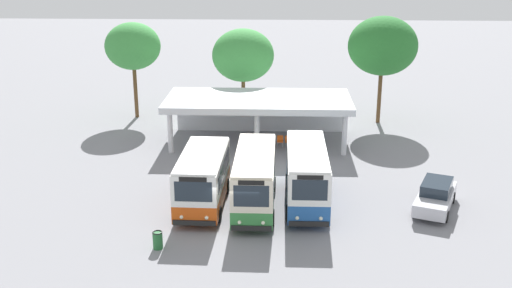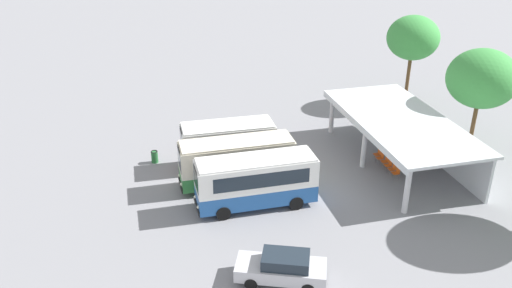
{
  "view_description": "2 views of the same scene",
  "coord_description": "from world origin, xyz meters",
  "px_view_note": "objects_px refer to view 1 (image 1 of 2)",
  "views": [
    {
      "loc": [
        2.21,
        -29.05,
        14.26
      ],
      "look_at": [
        0.77,
        6.67,
        2.41
      ],
      "focal_mm": 42.9,
      "sensor_mm": 36.0,
      "label": 1
    },
    {
      "loc": [
        31.29,
        -3.81,
        18.04
      ],
      "look_at": [
        -0.65,
        4.29,
        2.07
      ],
      "focal_mm": 37.43,
      "sensor_mm": 36.0,
      "label": 2
    }
  ],
  "objects_px": {
    "parked_car_flank": "(435,196)",
    "waiting_chair_far_end_seat": "(288,140)",
    "waiting_chair_fourth_seat": "(272,140)",
    "litter_bin_apron": "(158,240)",
    "waiting_chair_second_from_end": "(256,140)",
    "waiting_chair_middle_seat": "(264,140)",
    "waiting_chair_end_by_column": "(249,140)",
    "city_bus_second_in_row": "(255,178)",
    "waiting_chair_fifth_seat": "(280,140)",
    "city_bus_middle_cream": "(307,174)",
    "city_bus_nearest_orange": "(203,178)"
  },
  "relations": [
    {
      "from": "city_bus_nearest_orange",
      "to": "city_bus_middle_cream",
      "type": "relative_size",
      "value": 0.89
    },
    {
      "from": "waiting_chair_fourth_seat",
      "to": "city_bus_second_in_row",
      "type": "bearing_deg",
      "value": -94.4
    },
    {
      "from": "city_bus_middle_cream",
      "to": "waiting_chair_fourth_seat",
      "type": "relative_size",
      "value": 8.7
    },
    {
      "from": "city_bus_middle_cream",
      "to": "waiting_chair_end_by_column",
      "type": "distance_m",
      "value": 10.91
    },
    {
      "from": "waiting_chair_end_by_column",
      "to": "waiting_chair_far_end_seat",
      "type": "height_order",
      "value": "same"
    },
    {
      "from": "waiting_chair_end_by_column",
      "to": "litter_bin_apron",
      "type": "bearing_deg",
      "value": -102.89
    },
    {
      "from": "city_bus_second_in_row",
      "to": "city_bus_middle_cream",
      "type": "relative_size",
      "value": 1.02
    },
    {
      "from": "city_bus_nearest_orange",
      "to": "city_bus_second_in_row",
      "type": "distance_m",
      "value": 2.91
    },
    {
      "from": "waiting_chair_fifth_seat",
      "to": "city_bus_second_in_row",
      "type": "bearing_deg",
      "value": -97.44
    },
    {
      "from": "parked_car_flank",
      "to": "waiting_chair_end_by_column",
      "type": "distance_m",
      "value": 15.26
    },
    {
      "from": "waiting_chair_second_from_end",
      "to": "city_bus_nearest_orange",
      "type": "bearing_deg",
      "value": -103.62
    },
    {
      "from": "waiting_chair_far_end_seat",
      "to": "litter_bin_apron",
      "type": "xyz_separation_m",
      "value": [
        -6.5,
        -15.77,
        -0.07
      ]
    },
    {
      "from": "city_bus_middle_cream",
      "to": "waiting_chair_fifth_seat",
      "type": "distance_m",
      "value": 10.33
    },
    {
      "from": "waiting_chair_second_from_end",
      "to": "waiting_chair_far_end_seat",
      "type": "distance_m",
      "value": 2.31
    },
    {
      "from": "waiting_chair_second_from_end",
      "to": "waiting_chair_middle_seat",
      "type": "height_order",
      "value": "same"
    },
    {
      "from": "waiting_chair_far_end_seat",
      "to": "litter_bin_apron",
      "type": "distance_m",
      "value": 17.06
    },
    {
      "from": "city_bus_second_in_row",
      "to": "litter_bin_apron",
      "type": "height_order",
      "value": "city_bus_second_in_row"
    },
    {
      "from": "city_bus_nearest_orange",
      "to": "city_bus_middle_cream",
      "type": "height_order",
      "value": "city_bus_middle_cream"
    },
    {
      "from": "city_bus_middle_cream",
      "to": "waiting_chair_second_from_end",
      "type": "bearing_deg",
      "value": 107.82
    },
    {
      "from": "waiting_chair_end_by_column",
      "to": "waiting_chair_fourth_seat",
      "type": "bearing_deg",
      "value": -0.43
    },
    {
      "from": "city_bus_middle_cream",
      "to": "waiting_chair_end_by_column",
      "type": "xyz_separation_m",
      "value": [
        -3.81,
        10.14,
        -1.3
      ]
    },
    {
      "from": "city_bus_middle_cream",
      "to": "waiting_chair_fifth_seat",
      "type": "xyz_separation_m",
      "value": [
        -1.51,
        10.14,
        -1.3
      ]
    },
    {
      "from": "waiting_chair_second_from_end",
      "to": "waiting_chair_middle_seat",
      "type": "xyz_separation_m",
      "value": [
        0.58,
        0.09,
        0.0
      ]
    },
    {
      "from": "city_bus_second_in_row",
      "to": "parked_car_flank",
      "type": "relative_size",
      "value": 1.57
    },
    {
      "from": "waiting_chair_middle_seat",
      "to": "waiting_chair_fifth_seat",
      "type": "xyz_separation_m",
      "value": [
        1.15,
        -0.03,
        0.0
      ]
    },
    {
      "from": "waiting_chair_end_by_column",
      "to": "litter_bin_apron",
      "type": "relative_size",
      "value": 0.96
    },
    {
      "from": "waiting_chair_middle_seat",
      "to": "waiting_chair_far_end_seat",
      "type": "relative_size",
      "value": 1.0
    },
    {
      "from": "city_bus_middle_cream",
      "to": "parked_car_flank",
      "type": "bearing_deg",
      "value": -3.64
    },
    {
      "from": "parked_car_flank",
      "to": "waiting_chair_fourth_seat",
      "type": "distance_m",
      "value": 14.06
    },
    {
      "from": "waiting_chair_fifth_seat",
      "to": "parked_car_flank",
      "type": "bearing_deg",
      "value": -50.67
    },
    {
      "from": "city_bus_nearest_orange",
      "to": "city_bus_middle_cream",
      "type": "distance_m",
      "value": 5.84
    },
    {
      "from": "city_bus_middle_cream",
      "to": "waiting_chair_middle_seat",
      "type": "relative_size",
      "value": 8.7
    },
    {
      "from": "waiting_chair_middle_seat",
      "to": "litter_bin_apron",
      "type": "xyz_separation_m",
      "value": [
        -4.77,
        -15.82,
        -0.07
      ]
    },
    {
      "from": "waiting_chair_end_by_column",
      "to": "waiting_chair_fifth_seat",
      "type": "distance_m",
      "value": 2.3
    },
    {
      "from": "city_bus_middle_cream",
      "to": "waiting_chair_end_by_column",
      "type": "relative_size",
      "value": 8.7
    },
    {
      "from": "waiting_chair_fifth_seat",
      "to": "litter_bin_apron",
      "type": "relative_size",
      "value": 0.96
    },
    {
      "from": "parked_car_flank",
      "to": "waiting_chair_middle_seat",
      "type": "distance_m",
      "value": 14.47
    },
    {
      "from": "parked_car_flank",
      "to": "waiting_chair_far_end_seat",
      "type": "relative_size",
      "value": 5.66
    },
    {
      "from": "litter_bin_apron",
      "to": "waiting_chair_far_end_seat",
      "type": "bearing_deg",
      "value": 67.61
    },
    {
      "from": "waiting_chair_middle_seat",
      "to": "waiting_chair_fourth_seat",
      "type": "bearing_deg",
      "value": -3.27
    },
    {
      "from": "waiting_chair_fourth_seat",
      "to": "litter_bin_apron",
      "type": "bearing_deg",
      "value": -108.71
    },
    {
      "from": "city_bus_middle_cream",
      "to": "waiting_chair_end_by_column",
      "type": "height_order",
      "value": "city_bus_middle_cream"
    },
    {
      "from": "parked_car_flank",
      "to": "waiting_chair_middle_seat",
      "type": "bearing_deg",
      "value": 132.8
    },
    {
      "from": "parked_car_flank",
      "to": "waiting_chair_far_end_seat",
      "type": "bearing_deg",
      "value": 127.46
    },
    {
      "from": "parked_car_flank",
      "to": "waiting_chair_far_end_seat",
      "type": "distance_m",
      "value": 13.32
    },
    {
      "from": "city_bus_second_in_row",
      "to": "waiting_chair_fifth_seat",
      "type": "distance_m",
      "value": 10.87
    },
    {
      "from": "city_bus_second_in_row",
      "to": "litter_bin_apron",
      "type": "xyz_separation_m",
      "value": [
        -4.52,
        -5.09,
        -1.32
      ]
    },
    {
      "from": "waiting_chair_fifth_seat",
      "to": "litter_bin_apron",
      "type": "bearing_deg",
      "value": -110.55
    },
    {
      "from": "parked_car_flank",
      "to": "waiting_chair_middle_seat",
      "type": "xyz_separation_m",
      "value": [
        -9.83,
        10.62,
        -0.31
      ]
    },
    {
      "from": "waiting_chair_fourth_seat",
      "to": "waiting_chair_fifth_seat",
      "type": "bearing_deg",
      "value": 0.76
    }
  ]
}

